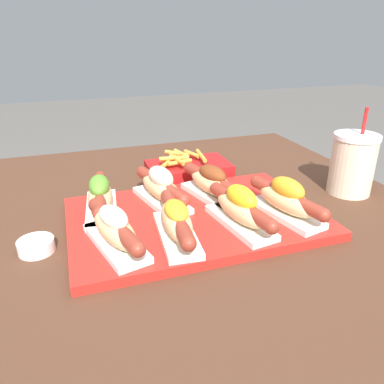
{
  "coord_description": "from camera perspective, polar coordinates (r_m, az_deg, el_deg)",
  "views": [
    {
      "loc": [
        -0.21,
        -0.68,
        1.11
      ],
      "look_at": [
        0.01,
        -0.02,
        0.8
      ],
      "focal_mm": 35.0,
      "sensor_mm": 36.0,
      "label": 1
    }
  ],
  "objects": [
    {
      "name": "drink_cup",
      "position": [
        0.95,
        23.26,
        3.95
      ],
      "size": [
        0.1,
        0.1,
        0.2
      ],
      "color": "beige",
      "rests_on": "patio_table"
    },
    {
      "name": "hot_dog_6",
      "position": [
        0.81,
        3.1,
        1.35
      ],
      "size": [
        0.1,
        0.2,
        0.07
      ],
      "color": "white",
      "rests_on": "serving_tray"
    },
    {
      "name": "hot_dog_2",
      "position": [
        0.7,
        7.45,
        -2.49
      ],
      "size": [
        0.08,
        0.21,
        0.08
      ],
      "color": "white",
      "rests_on": "serving_tray"
    },
    {
      "name": "hot_dog_1",
      "position": [
        0.66,
        -2.37,
        -4.43
      ],
      "size": [
        0.07,
        0.21,
        0.07
      ],
      "color": "white",
      "rests_on": "serving_tray"
    },
    {
      "name": "hot_dog_4",
      "position": [
        0.77,
        -13.81,
        -0.6
      ],
      "size": [
        0.08,
        0.21,
        0.08
      ],
      "color": "white",
      "rests_on": "serving_tray"
    },
    {
      "name": "patio_table",
      "position": [
        1.02,
        -1.05,
        -22.24
      ],
      "size": [
        1.05,
        1.05,
        0.75
      ],
      "color": "#4C2D1E",
      "rests_on": "ground_plane"
    },
    {
      "name": "sauce_bowl",
      "position": [
        0.72,
        -22.67,
        -7.48
      ],
      "size": [
        0.06,
        0.06,
        0.02
      ],
      "color": "white",
      "rests_on": "patio_table"
    },
    {
      "name": "hot_dog_5",
      "position": [
        0.79,
        -4.73,
        0.73
      ],
      "size": [
        0.1,
        0.2,
        0.08
      ],
      "color": "white",
      "rests_on": "serving_tray"
    },
    {
      "name": "hot_dog_3",
      "position": [
        0.76,
        14.19,
        -1.11
      ],
      "size": [
        0.09,
        0.21,
        0.08
      ],
      "color": "white",
      "rests_on": "serving_tray"
    },
    {
      "name": "fries_basket",
      "position": [
        0.99,
        -0.62,
        3.61
      ],
      "size": [
        0.21,
        0.13,
        0.06
      ],
      "color": "#B21919",
      "rests_on": "patio_table"
    },
    {
      "name": "hot_dog_0",
      "position": [
        0.65,
        -11.73,
        -5.45
      ],
      "size": [
        0.1,
        0.2,
        0.07
      ],
      "color": "white",
      "rests_on": "serving_tray"
    },
    {
      "name": "serving_tray",
      "position": [
        0.76,
        0.49,
        -3.96
      ],
      "size": [
        0.5,
        0.33,
        0.02
      ],
      "color": "red",
      "rests_on": "patio_table"
    }
  ]
}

